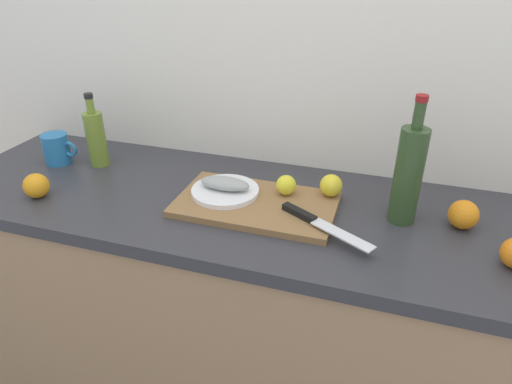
# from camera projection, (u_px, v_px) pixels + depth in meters

# --- Properties ---
(back_wall) EXTENTS (3.20, 0.05, 2.50)m
(back_wall) POSITION_uv_depth(u_px,v_px,m) (284.00, 60.00, 1.42)
(back_wall) COLOR white
(back_wall) RESTS_ON ground_plane
(kitchen_counter) EXTENTS (2.00, 0.60, 0.90)m
(kitchen_counter) POSITION_uv_depth(u_px,v_px,m) (253.00, 317.00, 1.53)
(kitchen_counter) COLOR #9E7A56
(kitchen_counter) RESTS_ON ground_plane
(cutting_board) EXTENTS (0.46, 0.27, 0.02)m
(cutting_board) POSITION_uv_depth(u_px,v_px,m) (256.00, 204.00, 1.29)
(cutting_board) COLOR olive
(cutting_board) RESTS_ON kitchen_counter
(white_plate) EXTENTS (0.20, 0.20, 0.01)m
(white_plate) POSITION_uv_depth(u_px,v_px,m) (225.00, 191.00, 1.32)
(white_plate) COLOR white
(white_plate) RESTS_ON cutting_board
(fish_fillet) EXTENTS (0.15, 0.06, 0.04)m
(fish_fillet) POSITION_uv_depth(u_px,v_px,m) (225.00, 183.00, 1.31)
(fish_fillet) COLOR #999E99
(fish_fillet) RESTS_ON white_plate
(chef_knife) EXTENTS (0.27, 0.17, 0.02)m
(chef_knife) POSITION_uv_depth(u_px,v_px,m) (314.00, 220.00, 1.18)
(chef_knife) COLOR silver
(chef_knife) RESTS_ON cutting_board
(lemon_0) EXTENTS (0.06, 0.06, 0.06)m
(lemon_0) POSITION_uv_depth(u_px,v_px,m) (286.00, 185.00, 1.31)
(lemon_0) COLOR yellow
(lemon_0) RESTS_ON cutting_board
(lemon_1) EXTENTS (0.07, 0.07, 0.07)m
(lemon_1) POSITION_uv_depth(u_px,v_px,m) (331.00, 185.00, 1.30)
(lemon_1) COLOR yellow
(lemon_1) RESTS_ON cutting_board
(olive_oil_bottle) EXTENTS (0.06, 0.06, 0.25)m
(olive_oil_bottle) POSITION_uv_depth(u_px,v_px,m) (96.00, 137.00, 1.51)
(olive_oil_bottle) COLOR olive
(olive_oil_bottle) RESTS_ON kitchen_counter
(wine_bottle) EXTENTS (0.07, 0.07, 0.35)m
(wine_bottle) POSITION_uv_depth(u_px,v_px,m) (408.00, 174.00, 1.17)
(wine_bottle) COLOR #2D4723
(wine_bottle) RESTS_ON kitchen_counter
(coffee_mug_0) EXTENTS (0.13, 0.09, 0.10)m
(coffee_mug_0) POSITION_uv_depth(u_px,v_px,m) (57.00, 149.00, 1.54)
(coffee_mug_0) COLOR #2672B2
(coffee_mug_0) RESTS_ON kitchen_counter
(orange_0) EXTENTS (0.07, 0.07, 0.07)m
(orange_0) POSITION_uv_depth(u_px,v_px,m) (36.00, 186.00, 1.33)
(orange_0) COLOR orange
(orange_0) RESTS_ON kitchen_counter
(orange_2) EXTENTS (0.08, 0.08, 0.08)m
(orange_2) POSITION_uv_depth(u_px,v_px,m) (463.00, 215.00, 1.18)
(orange_2) COLOR orange
(orange_2) RESTS_ON kitchen_counter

